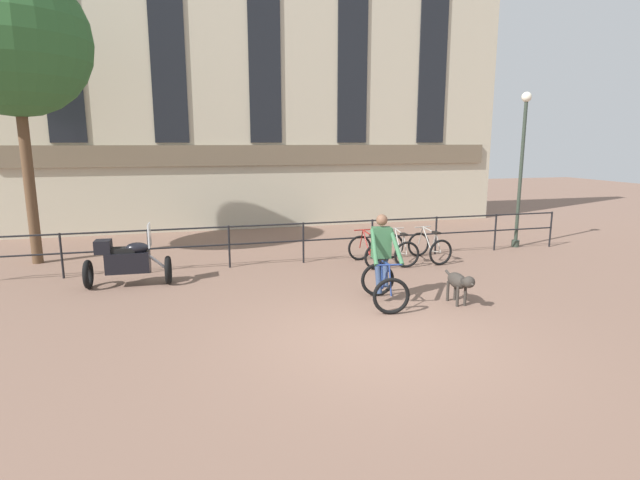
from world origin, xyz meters
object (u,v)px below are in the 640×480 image
object	(u,v)px
cyclist_with_bike	(383,264)
dog	(460,282)
parked_bicycle_mid_left	(399,249)
parked_motorcycle	(127,261)
parked_bicycle_near_lamp	(368,251)
parked_bicycle_mid_right	(429,247)
street_lamp	(522,162)

from	to	relation	value
cyclist_with_bike	dog	xyz separation A→B (m)	(1.35, -0.52, -0.31)
parked_bicycle_mid_left	parked_motorcycle	bearing A→B (deg)	6.98
parked_bicycle_near_lamp	cyclist_with_bike	bearing A→B (deg)	71.16
parked_motorcycle	parked_bicycle_mid_right	world-z (taller)	parked_motorcycle
dog	street_lamp	bearing A→B (deg)	43.99
parked_motorcycle	parked_bicycle_near_lamp	bearing A→B (deg)	-83.59
parked_motorcycle	parked_bicycle_mid_right	bearing A→B (deg)	-84.55
cyclist_with_bike	parked_bicycle_mid_right	size ratio (longest dim) A/B	1.46
cyclist_with_bike	parked_bicycle_mid_right	world-z (taller)	cyclist_with_bike
parked_bicycle_mid_left	parked_bicycle_mid_right	xyz separation A→B (m)	(0.85, 0.00, -0.00)
parked_bicycle_near_lamp	parked_bicycle_mid_left	size ratio (longest dim) A/B	1.00
parked_bicycle_mid_left	dog	bearing A→B (deg)	88.31
parked_motorcycle	parked_bicycle_mid_left	world-z (taller)	parked_motorcycle
parked_bicycle_mid_right	cyclist_with_bike	bearing A→B (deg)	44.21
parked_motorcycle	parked_bicycle_mid_left	bearing A→B (deg)	-84.13
parked_bicycle_mid_right	parked_bicycle_mid_left	bearing A→B (deg)	-4.86
parked_motorcycle	street_lamp	size ratio (longest dim) A/B	0.40
cyclist_with_bike	parked_bicycle_near_lamp	bearing A→B (deg)	83.53
cyclist_with_bike	dog	size ratio (longest dim) A/B	1.69
dog	parked_bicycle_mid_right	xyz separation A→B (m)	(1.15, 3.41, -0.09)
parked_bicycle_near_lamp	street_lamp	xyz separation A→B (m)	(5.01, 0.92, 2.13)
parked_bicycle_mid_right	street_lamp	distance (m)	4.04
parked_motorcycle	dog	bearing A→B (deg)	-113.62
dog	cyclist_with_bike	bearing A→B (deg)	158.77
dog	parked_bicycle_mid_right	world-z (taller)	parked_bicycle_mid_right
parked_motorcycle	cyclist_with_bike	bearing A→B (deg)	-114.91
parked_bicycle_near_lamp	street_lamp	world-z (taller)	street_lamp
parked_bicycle_mid_right	street_lamp	bearing A→B (deg)	-169.30
dog	parked_motorcycle	xyz separation A→B (m)	(-6.19, 3.00, 0.11)
parked_bicycle_mid_right	parked_bicycle_near_lamp	bearing A→B (deg)	-4.86
cyclist_with_bike	dog	distance (m)	1.48
dog	parked_bicycle_near_lamp	bearing A→B (deg)	98.92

